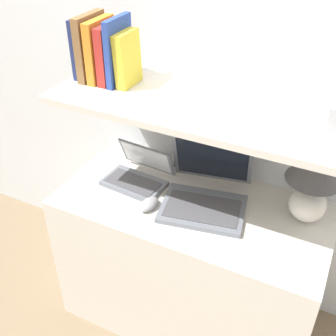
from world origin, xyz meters
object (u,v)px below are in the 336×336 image
(laptop_large, at_px, (206,191))
(book_navy, at_px, (83,47))
(computer_mouse, at_px, (149,204))
(router_box, at_px, (184,158))
(book_brown, at_px, (91,47))
(book_yellow, at_px, (127,59))
(table_lamp, at_px, (313,180))
(laptop_small, at_px, (138,175))
(book_orange, at_px, (100,50))
(book_red, at_px, (110,54))
(book_blue, at_px, (119,51))

(laptop_large, height_order, book_navy, book_navy)
(computer_mouse, xyz_separation_m, router_box, (0.01, 0.32, 0.05))
(laptop_large, relative_size, book_brown, 1.58)
(router_box, relative_size, book_yellow, 0.62)
(table_lamp, distance_m, book_brown, 1.01)
(laptop_small, height_order, book_orange, book_orange)
(book_red, distance_m, book_blue, 0.04)
(laptop_small, xyz_separation_m, book_blue, (-0.08, 0.03, 0.54))
(laptop_large, relative_size, book_orange, 1.66)
(book_yellow, bearing_deg, book_brown, 180.00)
(book_orange, xyz_separation_m, book_blue, (0.08, 0.00, 0.01))
(laptop_small, height_order, router_box, laptop_small)
(router_box, relative_size, book_blue, 0.50)
(book_navy, bearing_deg, book_orange, 0.00)
(computer_mouse, distance_m, book_navy, 0.69)
(laptop_small, height_order, book_yellow, book_yellow)
(book_navy, bearing_deg, book_red, 0.00)
(book_red, height_order, book_yellow, book_red)
(laptop_large, height_order, book_yellow, book_yellow)
(laptop_large, relative_size, laptop_small, 1.41)
(laptop_small, relative_size, book_brown, 1.12)
(table_lamp, height_order, book_brown, book_brown)
(book_brown, distance_m, book_yellow, 0.17)
(book_blue, bearing_deg, book_orange, 180.00)
(book_orange, bearing_deg, book_blue, 0.00)
(book_navy, bearing_deg, book_yellow, 0.00)
(book_brown, xyz_separation_m, book_blue, (0.13, 0.00, 0.00))
(table_lamp, xyz_separation_m, laptop_small, (-0.72, -0.08, -0.15))
(table_lamp, bearing_deg, laptop_large, -168.27)
(book_blue, height_order, book_yellow, book_blue)
(laptop_large, bearing_deg, computer_mouse, -144.92)
(book_navy, height_order, book_red, book_navy)
(laptop_small, bearing_deg, book_yellow, 142.16)
(computer_mouse, height_order, router_box, router_box)
(book_brown, bearing_deg, router_box, 22.33)
(computer_mouse, height_order, book_navy, book_navy)
(table_lamp, xyz_separation_m, computer_mouse, (-0.59, -0.22, -0.17))
(computer_mouse, xyz_separation_m, book_orange, (-0.29, 0.17, 0.55))
(laptop_large, xyz_separation_m, book_red, (-0.44, 0.03, 0.50))
(laptop_large, relative_size, book_navy, 1.69)
(book_orange, bearing_deg, router_box, 25.19)
(laptop_small, relative_size, computer_mouse, 2.60)
(book_navy, xyz_separation_m, book_blue, (0.17, 0.00, 0.01))
(computer_mouse, xyz_separation_m, book_yellow, (-0.17, 0.17, 0.53))
(table_lamp, relative_size, laptop_large, 0.77)
(router_box, bearing_deg, laptop_large, -44.27)
(laptop_small, height_order, book_navy, book_navy)
(router_box, bearing_deg, book_yellow, -141.93)
(router_box, bearing_deg, book_orange, -154.81)
(laptop_small, xyz_separation_m, book_brown, (-0.21, 0.03, 0.54))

